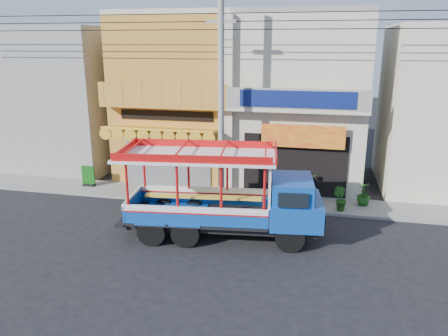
{
  "coord_description": "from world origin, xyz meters",
  "views": [
    {
      "loc": [
        2.98,
        -14.1,
        6.84
      ],
      "look_at": [
        -0.7,
        2.5,
        1.91
      ],
      "focal_mm": 35.0,
      "sensor_mm": 36.0,
      "label": 1
    }
  ],
  "objects_px": {
    "utility_pole": "(225,88)",
    "songthaew_truck": "(236,195)",
    "green_sign": "(88,178)",
    "potted_plant_b": "(340,199)",
    "potted_plant_c": "(364,194)",
    "potted_plant_a": "(304,186)"
  },
  "relations": [
    {
      "from": "utility_pole",
      "to": "green_sign",
      "type": "bearing_deg",
      "value": 173.29
    },
    {
      "from": "songthaew_truck",
      "to": "green_sign",
      "type": "bearing_deg",
      "value": 154.07
    },
    {
      "from": "songthaew_truck",
      "to": "green_sign",
      "type": "relative_size",
      "value": 7.42
    },
    {
      "from": "utility_pole",
      "to": "potted_plant_a",
      "type": "height_order",
      "value": "utility_pole"
    },
    {
      "from": "utility_pole",
      "to": "potted_plant_a",
      "type": "bearing_deg",
      "value": 20.67
    },
    {
      "from": "songthaew_truck",
      "to": "potted_plant_c",
      "type": "xyz_separation_m",
      "value": [
        4.75,
        4.06,
        -0.98
      ]
    },
    {
      "from": "utility_pole",
      "to": "potted_plant_b",
      "type": "bearing_deg",
      "value": 1.51
    },
    {
      "from": "utility_pole",
      "to": "potted_plant_b",
      "type": "distance_m",
      "value": 6.55
    },
    {
      "from": "songthaew_truck",
      "to": "utility_pole",
      "type": "bearing_deg",
      "value": 109.58
    },
    {
      "from": "green_sign",
      "to": "potted_plant_b",
      "type": "relative_size",
      "value": 0.99
    },
    {
      "from": "songthaew_truck",
      "to": "potted_plant_c",
      "type": "height_order",
      "value": "songthaew_truck"
    },
    {
      "from": "potted_plant_b",
      "to": "potted_plant_c",
      "type": "distance_m",
      "value": 1.31
    },
    {
      "from": "green_sign",
      "to": "potted_plant_b",
      "type": "xyz_separation_m",
      "value": [
        11.77,
        -0.69,
        0.08
      ]
    },
    {
      "from": "potted_plant_a",
      "to": "songthaew_truck",
      "type": "bearing_deg",
      "value": -174.66
    },
    {
      "from": "green_sign",
      "to": "potted_plant_a",
      "type": "height_order",
      "value": "potted_plant_a"
    },
    {
      "from": "green_sign",
      "to": "potted_plant_c",
      "type": "relative_size",
      "value": 0.98
    },
    {
      "from": "utility_pole",
      "to": "potted_plant_a",
      "type": "distance_m",
      "value": 5.6
    },
    {
      "from": "utility_pole",
      "to": "green_sign",
      "type": "distance_m",
      "value": 8.3
    },
    {
      "from": "green_sign",
      "to": "songthaew_truck",
      "type": "bearing_deg",
      "value": -25.93
    },
    {
      "from": "potted_plant_a",
      "to": "utility_pole",
      "type": "bearing_deg",
      "value": 143.02
    },
    {
      "from": "utility_pole",
      "to": "songthaew_truck",
      "type": "distance_m",
      "value": 4.74
    },
    {
      "from": "songthaew_truck",
      "to": "green_sign",
      "type": "height_order",
      "value": "songthaew_truck"
    }
  ]
}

